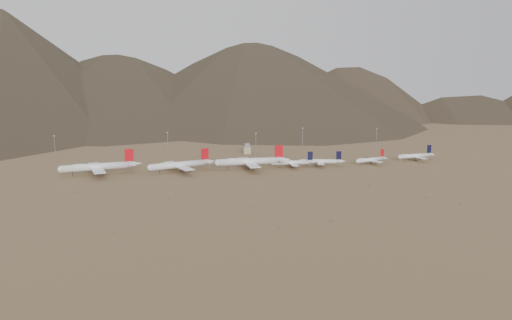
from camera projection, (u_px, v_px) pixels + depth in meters
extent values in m
plane|color=olive|center=(240.00, 175.00, 446.90)|extent=(3000.00, 3000.00, 0.00)
cylinder|color=white|center=(98.00, 167.00, 445.41)|extent=(60.98, 18.41, 6.30)
sphere|color=white|center=(61.00, 169.00, 433.28)|extent=(6.17, 6.17, 6.17)
cone|color=white|center=(136.00, 164.00, 458.92)|extent=(11.89, 7.76, 5.67)
cube|color=white|center=(96.00, 168.00, 445.08)|extent=(20.77, 56.70, 0.79)
cube|color=white|center=(131.00, 164.00, 456.95)|extent=(9.64, 21.90, 0.38)
cube|color=red|center=(129.00, 155.00, 455.12)|extent=(7.88, 2.15, 11.18)
cylinder|color=black|center=(73.00, 174.00, 437.79)|extent=(0.41, 0.41, 4.27)
cylinder|color=black|center=(99.00, 172.00, 448.19)|extent=(0.51, 0.51, 4.27)
cylinder|color=black|center=(100.00, 173.00, 445.35)|extent=(0.51, 0.51, 4.27)
ellipsoid|color=white|center=(79.00, 166.00, 438.81)|extent=(20.06, 8.54, 3.78)
cylinder|color=slate|center=(95.00, 168.00, 455.42)|extent=(6.54, 4.00, 2.83)
cylinder|color=slate|center=(98.00, 172.00, 435.26)|extent=(6.54, 4.00, 2.83)
cylinder|color=slate|center=(94.00, 166.00, 464.49)|extent=(6.54, 4.00, 2.83)
cylinder|color=slate|center=(99.00, 174.00, 426.18)|extent=(6.54, 4.00, 2.83)
cylinder|color=white|center=(180.00, 165.00, 458.72)|extent=(54.97, 24.08, 5.81)
sphere|color=white|center=(150.00, 168.00, 444.21)|extent=(5.69, 5.69, 5.69)
cone|color=white|center=(210.00, 161.00, 474.89)|extent=(11.28, 8.28, 5.23)
cube|color=white|center=(179.00, 166.00, 458.28)|extent=(25.54, 51.60, 0.73)
cube|color=white|center=(206.00, 162.00, 472.54)|extent=(11.25, 20.15, 0.35)
cube|color=red|center=(205.00, 154.00, 470.72)|extent=(7.07, 2.91, 10.31)
cylinder|color=black|center=(159.00, 172.00, 449.37)|extent=(0.37, 0.37, 3.93)
cylinder|color=black|center=(180.00, 170.00, 461.33)|extent=(0.47, 0.47, 3.93)
cylinder|color=black|center=(182.00, 170.00, 458.89)|extent=(0.47, 0.47, 3.93)
ellipsoid|color=white|center=(165.00, 164.00, 450.91)|extent=(18.42, 10.06, 3.49)
cylinder|color=slate|center=(174.00, 166.00, 467.18)|extent=(6.17, 4.33, 2.61)
cylinder|color=slate|center=(183.00, 169.00, 449.86)|extent=(6.17, 4.33, 2.61)
cylinder|color=slate|center=(171.00, 164.00, 474.97)|extent=(6.17, 4.33, 2.61)
cylinder|color=slate|center=(187.00, 171.00, 442.07)|extent=(6.17, 4.33, 2.61)
cylinder|color=white|center=(250.00, 161.00, 472.90)|extent=(61.85, 7.89, 6.38)
sphere|color=white|center=(218.00, 163.00, 465.73)|extent=(6.25, 6.25, 6.25)
cone|color=white|center=(285.00, 159.00, 480.86)|extent=(11.25, 6.01, 5.74)
cube|color=white|center=(249.00, 162.00, 472.78)|extent=(11.26, 56.80, 0.80)
cube|color=white|center=(280.00, 159.00, 479.69)|extent=(6.08, 21.63, 0.38)
cube|color=red|center=(279.00, 151.00, 478.04)|extent=(8.03, 0.77, 11.31)
cylinder|color=black|center=(228.00, 168.00, 468.77)|extent=(0.41, 0.41, 4.32)
cylinder|color=black|center=(251.00, 167.00, 475.61)|extent=(0.51, 0.51, 4.32)
cylinder|color=black|center=(252.00, 167.00, 472.55)|extent=(0.51, 0.51, 4.32)
ellipsoid|color=white|center=(233.00, 160.00, 468.88)|extent=(19.86, 5.27, 3.83)
cylinder|color=slate|center=(246.00, 162.00, 483.88)|extent=(6.24, 3.02, 2.87)
cylinder|color=slate|center=(251.00, 166.00, 462.19)|extent=(6.24, 3.02, 2.87)
cylinder|color=slate|center=(244.00, 160.00, 493.64)|extent=(6.24, 3.02, 2.87)
cylinder|color=slate|center=(254.00, 168.00, 452.44)|extent=(6.24, 3.02, 2.87)
cylinder|color=white|center=(292.00, 162.00, 481.97)|extent=(38.37, 6.22, 4.15)
sphere|color=white|center=(273.00, 163.00, 478.99)|extent=(4.06, 4.06, 4.06)
cone|color=white|center=(314.00, 162.00, 485.26)|extent=(7.07, 4.10, 3.73)
cube|color=white|center=(292.00, 163.00, 481.95)|extent=(7.88, 33.02, 0.52)
cube|color=white|center=(311.00, 162.00, 484.76)|extent=(4.11, 12.61, 0.25)
cube|color=black|center=(310.00, 156.00, 483.69)|extent=(4.98, 0.64, 8.19)
cylinder|color=black|center=(279.00, 166.00, 480.46)|extent=(0.44, 0.44, 2.84)
cylinder|color=black|center=(293.00, 166.00, 483.68)|extent=(0.55, 0.55, 2.84)
cylinder|color=black|center=(293.00, 166.00, 481.66)|extent=(0.55, 0.55, 2.84)
cylinder|color=slate|center=(290.00, 163.00, 491.05)|extent=(3.92, 2.07, 1.87)
cylinder|color=slate|center=(294.00, 166.00, 473.20)|extent=(3.92, 2.07, 1.87)
cylinder|color=white|center=(321.00, 161.00, 489.40)|extent=(37.22, 14.15, 4.08)
sphere|color=white|center=(302.00, 161.00, 490.55)|extent=(3.99, 3.99, 3.99)
cone|color=white|center=(342.00, 161.00, 488.05)|extent=(7.50, 5.37, 3.67)
cube|color=white|center=(320.00, 162.00, 489.54)|extent=(14.54, 32.59, 0.51)
cube|color=white|center=(339.00, 161.00, 488.22)|extent=(6.58, 12.68, 0.24)
cube|color=black|center=(339.00, 155.00, 487.33)|extent=(4.79, 1.68, 8.04)
cylinder|color=black|center=(307.00, 165.00, 490.78)|extent=(0.43, 0.43, 2.79)
cylinder|color=black|center=(322.00, 165.00, 490.92)|extent=(0.54, 0.54, 2.79)
cylinder|color=black|center=(322.00, 165.00, 488.92)|extent=(0.54, 0.54, 2.79)
cylinder|color=slate|center=(320.00, 161.00, 498.58)|extent=(4.11, 2.79, 1.83)
cylinder|color=slate|center=(321.00, 164.00, 480.85)|extent=(4.11, 2.79, 1.83)
cylinder|color=white|center=(371.00, 160.00, 500.79)|extent=(34.37, 15.32, 3.81)
sphere|color=white|center=(358.00, 161.00, 491.68)|extent=(3.74, 3.74, 3.74)
cone|color=white|center=(385.00, 158.00, 510.94)|extent=(7.10, 5.35, 3.43)
cube|color=white|center=(370.00, 160.00, 500.52)|extent=(15.35, 30.25, 0.48)
cube|color=white|center=(383.00, 158.00, 509.47)|extent=(6.80, 11.84, 0.23)
cube|color=red|center=(382.00, 153.00, 508.23)|extent=(4.42, 1.85, 7.53)
cylinder|color=black|center=(361.00, 164.00, 494.94)|extent=(0.40, 0.40, 2.61)
cylinder|color=black|center=(370.00, 163.00, 502.48)|extent=(0.50, 0.50, 2.61)
cylinder|color=black|center=(372.00, 163.00, 500.88)|extent=(0.50, 0.50, 2.61)
cylinder|color=slate|center=(364.00, 160.00, 507.74)|extent=(3.88, 2.79, 1.72)
cylinder|color=slate|center=(376.00, 162.00, 493.61)|extent=(3.88, 2.79, 1.72)
cylinder|color=white|center=(415.00, 156.00, 521.67)|extent=(39.19, 10.72, 4.24)
sphere|color=white|center=(400.00, 157.00, 514.50)|extent=(4.15, 4.15, 4.15)
cone|color=white|center=(432.00, 154.00, 529.64)|extent=(7.57, 4.94, 3.81)
cube|color=white|center=(414.00, 156.00, 521.49)|extent=(11.76, 34.03, 0.53)
cube|color=white|center=(429.00, 154.00, 528.48)|extent=(5.59, 13.12, 0.25)
cube|color=black|center=(429.00, 149.00, 527.22)|extent=(5.07, 1.23, 8.36)
cylinder|color=black|center=(404.00, 160.00, 517.24)|extent=(0.45, 0.45, 2.90)
cylinder|color=black|center=(415.00, 159.00, 523.52)|extent=(0.56, 0.56, 2.90)
cylinder|color=black|center=(416.00, 159.00, 521.58)|extent=(0.56, 0.56, 2.90)
cylinder|color=slate|center=(409.00, 156.00, 530.23)|extent=(4.17, 2.53, 1.91)
cylinder|color=slate|center=(420.00, 159.00, 513.09)|extent=(4.17, 2.53, 1.91)
cube|color=tan|center=(247.00, 150.00, 568.16)|extent=(8.00, 8.00, 8.00)
cube|color=slate|center=(247.00, 145.00, 567.16)|extent=(6.00, 6.00, 4.00)
cylinder|color=gray|center=(55.00, 148.00, 527.43)|extent=(0.50, 0.50, 25.00)
cube|color=gray|center=(54.00, 136.00, 525.31)|extent=(2.00, 0.60, 0.80)
cylinder|color=gray|center=(168.00, 144.00, 559.02)|extent=(0.50, 0.50, 25.00)
cube|color=gray|center=(167.00, 132.00, 556.90)|extent=(2.00, 0.60, 0.80)
cylinder|color=gray|center=(256.00, 145.00, 550.14)|extent=(0.50, 0.50, 25.00)
cube|color=gray|center=(256.00, 133.00, 548.01)|extent=(2.00, 0.60, 0.80)
cylinder|color=gray|center=(303.00, 139.00, 604.72)|extent=(0.50, 0.50, 25.00)
cube|color=gray|center=(303.00, 128.00, 602.59)|extent=(2.00, 0.60, 0.80)
cylinder|color=gray|center=(376.00, 139.00, 601.90)|extent=(0.50, 0.50, 25.00)
cube|color=gray|center=(377.00, 128.00, 599.78)|extent=(2.00, 0.60, 0.80)
ellipsoid|color=brown|center=(431.00, 178.00, 430.39)|extent=(0.93, 0.93, 0.60)
ellipsoid|color=brown|center=(176.00, 213.00, 321.78)|extent=(0.89, 0.89, 0.74)
ellipsoid|color=brown|center=(331.00, 220.00, 304.83)|extent=(0.51, 0.51, 0.38)
ellipsoid|color=brown|center=(369.00, 185.00, 402.86)|extent=(1.08, 1.08, 0.84)
ellipsoid|color=brown|center=(460.00, 204.00, 344.40)|extent=(1.03, 1.03, 0.77)
ellipsoid|color=brown|center=(353.00, 214.00, 318.41)|extent=(0.83, 0.83, 0.43)
ellipsoid|color=brown|center=(160.00, 213.00, 321.52)|extent=(0.76, 0.76, 0.67)
ellipsoid|color=brown|center=(278.00, 227.00, 290.90)|extent=(0.82, 0.82, 0.64)
ellipsoid|color=brown|center=(319.00, 226.00, 293.41)|extent=(0.76, 0.76, 0.47)
ellipsoid|color=brown|center=(222.00, 179.00, 428.25)|extent=(0.96, 0.96, 0.77)
ellipsoid|color=brown|center=(427.00, 197.00, 362.83)|extent=(1.08, 1.08, 0.91)
ellipsoid|color=brown|center=(144.00, 200.00, 356.40)|extent=(0.58, 0.58, 0.31)
ellipsoid|color=brown|center=(431.00, 173.00, 455.68)|extent=(1.04, 1.04, 0.65)
ellipsoid|color=brown|center=(77.00, 193.00, 376.57)|extent=(0.99, 0.99, 0.82)
ellipsoid|color=brown|center=(73.00, 192.00, 379.41)|extent=(0.98, 0.98, 0.81)
ellipsoid|color=brown|center=(394.00, 176.00, 439.02)|extent=(0.81, 0.81, 0.47)
ellipsoid|color=brown|center=(255.00, 207.00, 335.81)|extent=(1.07, 1.07, 0.57)
ellipsoid|color=brown|center=(169.00, 199.00, 358.28)|extent=(0.82, 0.82, 0.63)
ellipsoid|color=brown|center=(507.00, 211.00, 326.87)|extent=(0.67, 0.67, 0.45)
ellipsoid|color=brown|center=(468.00, 172.00, 458.66)|extent=(0.87, 0.87, 0.76)
ellipsoid|color=brown|center=(250.00, 187.00, 396.32)|extent=(0.71, 0.71, 0.41)
ellipsoid|color=brown|center=(331.00, 221.00, 302.76)|extent=(1.01, 1.01, 0.62)
ellipsoid|color=brown|center=(245.00, 201.00, 351.72)|extent=(0.82, 0.82, 0.66)
ellipsoid|color=brown|center=(377.00, 170.00, 468.75)|extent=(1.08, 1.08, 0.57)
ellipsoid|color=brown|center=(114.00, 233.00, 280.36)|extent=(0.86, 0.86, 0.69)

